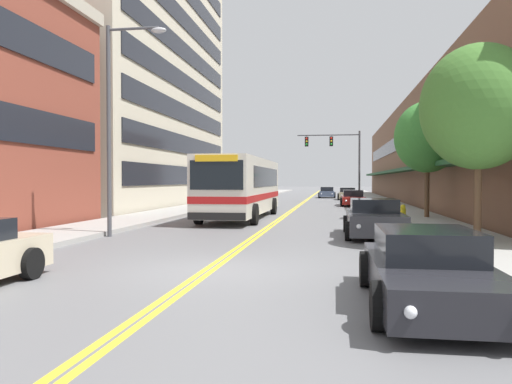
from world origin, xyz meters
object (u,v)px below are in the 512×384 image
Objects in this scene: car_beige_parked_right_end at (347,194)px; fire_hydrant at (403,213)px; car_slate_blue_moving_lead at (327,193)px; street_tree_right_near at (479,107)px; traffic_signal_mast at (338,152)px; street_lamp_left_near at (117,111)px; car_red_parked_right_mid at (353,198)px; car_dark_grey_parked_right_far at (374,219)px; car_white_parked_left_mid at (242,198)px; city_bus at (243,185)px; street_tree_right_mid at (427,137)px; car_charcoal_parked_right_foreground at (428,270)px.

fire_hydrant is (1.67, -31.00, -0.03)m from car_beige_parked_right_end.
car_slate_blue_moving_lead is 44.34m from street_tree_right_near.
street_lamp_left_near is at bearing -104.99° from traffic_signal_mast.
car_beige_parked_right_end is at bearing 94.26° from street_tree_right_near.
car_dark_grey_parked_right_far is (-0.08, -22.55, 0.06)m from car_red_parked_right_mid.
street_lamp_left_near reaches higher than car_white_parked_left_mid.
car_red_parked_right_mid is at bearing -82.76° from car_slate_blue_moving_lead.
car_beige_parked_right_end is 5.61× the size of fire_hydrant.
car_white_parked_left_mid is 21.69m from street_lamp_left_near.
city_bus is 10.44m from street_lamp_left_near.
city_bus is at bearing 128.40° from car_dark_grey_parked_right_far.
car_charcoal_parked_right_foreground is at bearing -100.00° from street_tree_right_mid.
street_tree_right_near is at bearing -5.90° from street_lamp_left_near.
car_charcoal_parked_right_foreground is (6.46, -18.39, -1.22)m from city_bus.
car_red_parked_right_mid is at bearing 17.81° from car_white_parked_left_mid.
car_dark_grey_parked_right_far is (8.59, -19.76, -0.00)m from car_white_parked_left_mid.
car_charcoal_parked_right_foreground is 0.80× the size of street_tree_right_mid.
city_bus is at bearing 109.36° from car_charcoal_parked_right_foreground.
car_beige_parked_right_end is at bearing 81.01° from traffic_signal_mast.
traffic_signal_mast is at bearing -84.25° from car_slate_blue_moving_lead.
car_white_parked_left_mid is 6.03× the size of fire_hydrant.
city_bus reaches higher than car_slate_blue_moving_lead.
car_white_parked_left_mid is 0.79× the size of street_tree_right_near.
city_bus is 2.75× the size of car_beige_parked_right_end.
car_slate_blue_moving_lead is 36.61m from fire_hydrant.
car_white_parked_left_mid reaches higher than fire_hydrant.
street_tree_right_near is (3.91, -31.93, -0.50)m from traffic_signal_mast.
street_tree_right_near is 8.44m from fire_hydrant.
car_red_parked_right_mid is at bearing 65.82° from city_bus.
car_dark_grey_parked_right_far is at bearing 135.26° from street_tree_right_near.
car_red_parked_right_mid is 1.11× the size of car_beige_parked_right_end.
street_tree_right_mid reaches higher than city_bus.
street_lamp_left_near reaches higher than car_charcoal_parked_right_foreground.
car_red_parked_right_mid is 13.13m from car_beige_parked_right_end.
car_white_parked_left_mid reaches higher than car_charcoal_parked_right_foreground.
street_tree_right_mid reaches higher than fire_hydrant.
car_slate_blue_moving_lead is 0.65× the size of traffic_signal_mast.
city_bus is at bearing 73.40° from street_lamp_left_near.
car_red_parked_right_mid is 0.82× the size of street_tree_right_near.
city_bus is at bearing 179.43° from street_tree_right_mid.
car_beige_parked_right_end is 0.66× the size of traffic_signal_mast.
car_white_parked_left_mid is at bearing -118.27° from car_beige_parked_right_end.
car_dark_grey_parked_right_far is 0.62× the size of street_lamp_left_near.
traffic_signal_mast is (1.20, -11.96, 4.18)m from car_slate_blue_moving_lead.
car_white_parked_left_mid is at bearing 135.25° from street_tree_right_mid.
street_tree_right_mid is at bearing -78.38° from traffic_signal_mast.
street_tree_right_near is (2.84, -2.81, 3.63)m from car_dark_grey_parked_right_far.
car_slate_blue_moving_lead is at bearing 93.17° from car_dark_grey_parked_right_far.
fire_hydrant is at bearing -83.86° from car_slate_blue_moving_lead.
car_white_parked_left_mid is at bearing -162.19° from car_red_parked_right_mid.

